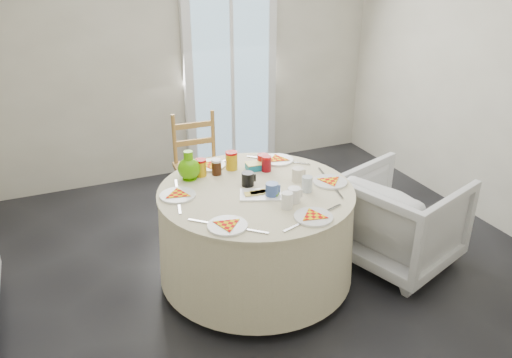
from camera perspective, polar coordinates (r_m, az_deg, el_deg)
name	(u,v)px	position (r m, az deg, el deg)	size (l,w,h in m)	color
floor	(275,264)	(3.88, 2.19, -9.73)	(4.00, 4.00, 0.00)	black
wall_back	(191,48)	(5.15, -7.48, 14.60)	(4.00, 0.02, 2.60)	#BCB5A3
wall_right	(503,72)	(4.54, 26.38, 10.89)	(0.02, 4.00, 2.60)	#BCB5A3
glass_door	(231,71)	(5.27, -2.91, 12.24)	(1.00, 0.08, 2.10)	silver
table	(256,233)	(3.54, 0.00, -6.25)	(1.37, 1.37, 0.69)	beige
wooden_chair	(200,166)	(4.40, -6.44, 1.50)	(0.41, 0.39, 0.92)	olive
armchair	(401,216)	(3.88, 16.25, -4.07)	(0.77, 0.72, 0.79)	silver
place_settings	(256,183)	(3.35, 0.00, -0.46)	(1.29, 1.29, 0.02)	silver
jar_cluster	(232,161)	(3.57, -2.71, 2.06)	(0.53, 0.27, 0.15)	#9C6419
butter_tub	(255,162)	(3.65, -0.08, 2.01)	(0.14, 0.10, 0.05)	#137893
green_pitcher	(189,160)	(3.50, -7.72, 2.22)	(0.16, 0.16, 0.20)	#4CA901
cheese_platter	(261,189)	(3.27, 0.54, -1.13)	(0.27, 0.18, 0.04)	white
mugs_glasses	(279,176)	(3.36, 2.67, 0.33)	(0.64, 0.64, 0.12)	gray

